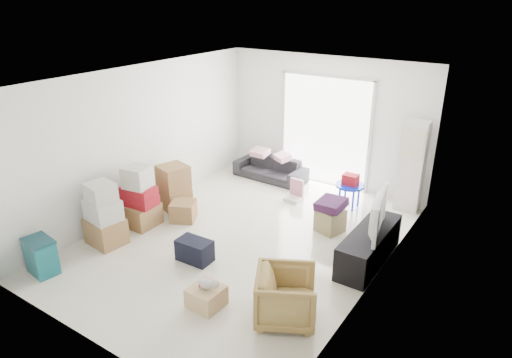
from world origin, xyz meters
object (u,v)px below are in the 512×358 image
at_px(ottoman, 330,220).
at_px(ac_tower, 412,166).
at_px(armchair, 286,294).
at_px(kids_table, 350,184).
at_px(television, 371,227).
at_px(storage_bins, 41,256).
at_px(sofa, 270,165).
at_px(tv_console, 369,246).
at_px(wood_crate, 206,297).

bearing_deg(ottoman, ac_tower, 61.90).
distance_m(armchair, kids_table, 3.55).
distance_m(ac_tower, television, 2.17).
bearing_deg(armchair, storage_bins, 78.91).
relative_size(ac_tower, sofa, 1.07).
distance_m(ac_tower, tv_console, 2.24).
distance_m(armchair, storage_bins, 3.68).
relative_size(storage_bins, kids_table, 0.82).
bearing_deg(television, storage_bins, 115.17).
bearing_deg(television, wood_crate, 135.89).
height_order(ac_tower, storage_bins, ac_tower).
xyz_separation_m(tv_console, wood_crate, (-1.39, -2.22, -0.13)).
xyz_separation_m(tv_console, armchair, (-0.38, -1.87, 0.11)).
relative_size(storage_bins, ottoman, 1.36).
bearing_deg(ac_tower, television, -88.67).
bearing_deg(kids_table, wood_crate, -95.73).
height_order(armchair, wood_crate, armchair).
bearing_deg(sofa, ac_tower, 4.38).
xyz_separation_m(kids_table, wood_crate, (-0.39, -3.84, -0.34)).
bearing_deg(storage_bins, television, 37.16).
xyz_separation_m(television, wood_crate, (-1.39, -2.22, -0.46)).
bearing_deg(sofa, ottoman, -32.87).
height_order(ac_tower, tv_console, ac_tower).
relative_size(kids_table, wood_crate, 1.61).
height_order(storage_bins, ottoman, storage_bins).
xyz_separation_m(tv_console, kids_table, (-1.01, 1.62, 0.22)).
xyz_separation_m(television, armchair, (-0.38, -1.87, -0.22)).
bearing_deg(tv_console, storage_bins, -142.84).
bearing_deg(kids_table, ac_tower, 29.19).
distance_m(tv_console, television, 0.34).
distance_m(ottoman, wood_crate, 2.81).
relative_size(tv_console, sofa, 0.97).
height_order(television, armchair, armchair).
bearing_deg(sofa, television, -32.04).
bearing_deg(storage_bins, sofa, 80.01).
xyz_separation_m(ac_tower, television, (0.05, -2.16, -0.27)).
height_order(tv_console, storage_bins, storage_bins).
bearing_deg(armchair, wood_crate, 80.74).
relative_size(tv_console, storage_bins, 2.88).
xyz_separation_m(ac_tower, kids_table, (-0.96, -0.53, -0.39)).
distance_m(tv_console, ottoman, 1.06).
distance_m(armchair, ottoman, 2.49).
distance_m(ac_tower, wood_crate, 4.63).
bearing_deg(wood_crate, ottoman, 80.04).
distance_m(ac_tower, kids_table, 1.16).
bearing_deg(storage_bins, kids_table, 57.70).
xyz_separation_m(ac_tower, sofa, (-2.98, -0.15, -0.56)).
distance_m(tv_console, kids_table, 1.92).
bearing_deg(storage_bins, wood_crate, 16.44).
bearing_deg(ac_tower, sofa, -177.11).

